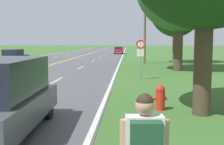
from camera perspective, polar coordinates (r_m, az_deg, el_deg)
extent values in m
cube|color=silver|center=(17.58, -11.20, -1.59)|extent=(0.12, 3.00, 0.00)
cube|color=silver|center=(26.34, -6.31, 1.04)|extent=(0.12, 3.00, 0.00)
cube|color=silver|center=(35.21, -3.88, 2.36)|extent=(0.12, 3.00, 0.00)
cube|color=silver|center=(44.14, -2.42, 3.14)|extent=(0.12, 3.00, 0.00)
cube|color=silver|center=(53.09, -1.45, 3.66)|extent=(0.12, 3.00, 0.00)
cube|color=silver|center=(62.06, -0.77, 4.02)|extent=(0.12, 3.00, 0.00)
cube|color=silver|center=(71.04, -0.25, 4.30)|extent=(0.12, 3.00, 0.00)
cube|color=silver|center=(80.02, 0.15, 4.51)|extent=(0.12, 3.00, 0.00)
cube|color=silver|center=(89.00, 0.47, 4.68)|extent=(0.12, 3.00, 0.00)
cube|color=silver|center=(97.99, 0.73, 4.82)|extent=(0.12, 3.00, 0.00)
cube|color=silver|center=(106.98, 0.95, 4.93)|extent=(0.12, 3.00, 0.00)
cube|color=silver|center=(28.43, -20.72, 1.06)|extent=(0.12, 3.00, 0.00)
cube|color=silver|center=(36.80, -15.04, 2.32)|extent=(0.12, 3.00, 0.00)
cube|color=silver|center=(45.42, -11.48, 3.11)|extent=(0.12, 3.00, 0.00)
cube|color=silver|center=(54.16, -9.05, 3.63)|extent=(0.12, 3.00, 0.00)
cube|color=silver|center=(62.98, -7.31, 4.01)|extent=(0.12, 3.00, 0.00)
cube|color=silver|center=(71.84, -5.99, 4.28)|extent=(0.12, 3.00, 0.00)
cube|color=silver|center=(80.73, -4.96, 4.50)|extent=(0.12, 3.00, 0.00)
cube|color=silver|center=(89.64, -4.13, 4.67)|extent=(0.12, 3.00, 0.00)
cube|color=silver|center=(98.57, -3.46, 4.81)|extent=(0.12, 3.00, 0.00)
cube|color=silver|center=(107.51, -2.89, 4.93)|extent=(0.12, 3.00, 0.00)
cube|color=white|center=(3.51, 6.59, -13.76)|extent=(0.47, 0.22, 0.64)
sphere|color=tan|center=(3.38, 6.68, -6.67)|extent=(0.23, 0.23, 0.23)
sphere|color=#2D2319|center=(3.37, 6.69, -6.00)|extent=(0.21, 0.21, 0.21)
cube|color=#1E472D|center=(3.32, 6.99, -14.32)|extent=(0.38, 0.20, 0.53)
cylinder|color=red|center=(9.96, 9.77, -5.63)|extent=(0.33, 0.33, 0.67)
sphere|color=red|center=(9.89, 9.81, -3.37)|extent=(0.31, 0.31, 0.31)
cylinder|color=red|center=(9.97, 10.94, -5.21)|extent=(0.08, 0.11, 0.11)
cylinder|color=red|center=(9.93, 8.60, -5.22)|extent=(0.08, 0.11, 0.11)
cylinder|color=gray|center=(17.75, 5.75, 2.58)|extent=(0.07, 0.07, 2.50)
cylinder|color=silver|center=(17.70, 5.79, 5.80)|extent=(0.60, 0.02, 0.60)
torus|color=red|center=(17.69, 5.79, 5.80)|extent=(0.55, 0.07, 0.55)
cube|color=silver|center=(17.71, 5.77, 4.02)|extent=(0.44, 0.02, 0.44)
cylinder|color=brown|center=(31.28, 6.69, 9.45)|extent=(0.24, 0.24, 8.33)
cylinder|color=#473828|center=(23.70, 13.31, 5.54)|extent=(0.74, 0.74, 4.32)
cylinder|color=#473828|center=(9.46, 18.00, 2.49)|extent=(0.57, 0.57, 3.60)
cylinder|color=brown|center=(32.53, 12.73, 5.28)|extent=(0.61, 0.61, 3.86)
ellipsoid|color=#234C1E|center=(32.78, 12.92, 13.21)|extent=(6.11, 6.11, 7.03)
cylinder|color=black|center=(6.35, -18.94, -12.95)|extent=(0.23, 0.63, 0.62)
cylinder|color=black|center=(8.92, -12.84, -7.22)|extent=(0.23, 0.63, 0.62)
cube|color=#47474C|center=(7.82, -21.43, -7.04)|extent=(2.08, 4.58, 0.69)
cube|color=#1E232D|center=(7.68, -21.68, -1.01)|extent=(1.80, 3.22, 0.97)
cylinder|color=black|center=(35.50, -19.55, 2.58)|extent=(0.22, 0.70, 0.69)
cylinder|color=black|center=(34.88, -17.19, 2.61)|extent=(0.22, 0.70, 0.69)
cylinder|color=black|center=(33.05, -21.51, 2.27)|extent=(0.22, 0.70, 0.69)
cylinder|color=black|center=(32.37, -19.01, 2.29)|extent=(0.22, 0.70, 0.69)
cube|color=navy|center=(33.92, -19.31, 2.87)|extent=(1.90, 4.45, 0.57)
cube|color=#1E232D|center=(33.74, -19.47, 3.90)|extent=(1.63, 2.46, 0.67)
cylinder|color=black|center=(55.96, 2.20, 4.13)|extent=(0.23, 0.71, 0.70)
cylinder|color=black|center=(55.94, 0.53, 4.13)|extent=(0.23, 0.71, 0.70)
cylinder|color=black|center=(58.87, 2.12, 4.23)|extent=(0.23, 0.71, 0.70)
cylinder|color=black|center=(58.85, 0.53, 4.23)|extent=(0.23, 0.71, 0.70)
cube|color=#A81E1E|center=(57.39, 1.34, 4.47)|extent=(2.04, 4.77, 0.64)
cube|color=#1E232D|center=(57.57, 1.34, 5.03)|extent=(1.73, 2.65, 0.46)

